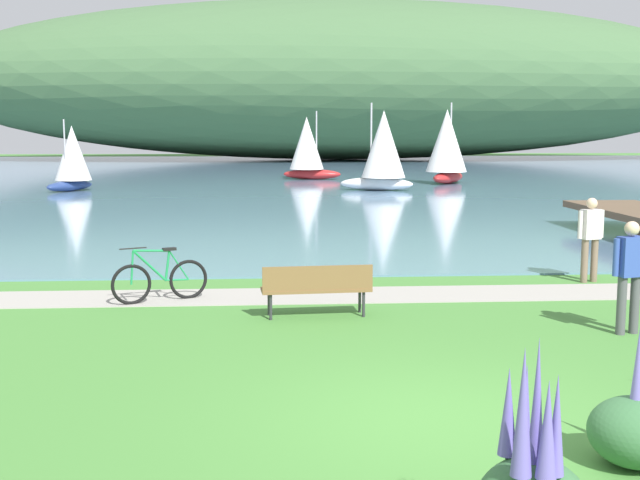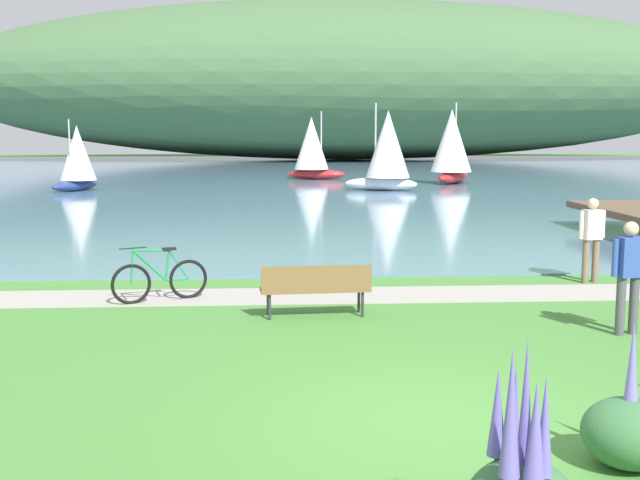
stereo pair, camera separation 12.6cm
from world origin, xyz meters
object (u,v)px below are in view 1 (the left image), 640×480
object	(u,v)px
sailboat_far_off	(307,147)
person_on_the_grass	(630,270)
bicycle_leaning_near_bench	(160,280)
person_at_shoreline	(591,234)
sailboat_nearest_to_shore	(383,149)
park_bench_near_camera	(317,286)
sailboat_mid_bay	(72,157)
sailboat_toward_hillside	(447,146)

from	to	relation	value
sailboat_far_off	person_on_the_grass	bearing A→B (deg)	-85.87
bicycle_leaning_near_bench	person_at_shoreline	bearing A→B (deg)	8.93
sailboat_nearest_to_shore	sailboat_far_off	bearing A→B (deg)	108.73
park_bench_near_camera	sailboat_mid_bay	distance (m)	30.25
sailboat_far_off	sailboat_mid_bay	bearing A→B (deg)	-144.05
park_bench_near_camera	person_at_shoreline	distance (m)	6.32
person_on_the_grass	sailboat_toward_hillside	distance (m)	34.33
sailboat_nearest_to_shore	person_on_the_grass	bearing A→B (deg)	-90.99
person_at_shoreline	park_bench_near_camera	bearing A→B (deg)	-154.50
park_bench_near_camera	person_at_shoreline	bearing A→B (deg)	25.50
sailboat_toward_hillside	bicycle_leaning_near_bench	bearing A→B (deg)	-111.42
sailboat_toward_hillside	sailboat_nearest_to_shore	bearing A→B (deg)	-131.49
bicycle_leaning_near_bench	sailboat_mid_bay	distance (m)	28.09
park_bench_near_camera	sailboat_far_off	size ratio (longest dim) A/B	0.43
park_bench_near_camera	sailboat_far_off	bearing A→B (deg)	87.22
park_bench_near_camera	sailboat_toward_hillside	bearing A→B (deg)	73.72
park_bench_near_camera	sailboat_toward_hillside	xyz separation A→B (m)	(9.51, 32.55, 1.68)
sailboat_nearest_to_shore	sailboat_mid_bay	world-z (taller)	sailboat_nearest_to_shore
park_bench_near_camera	person_at_shoreline	size ratio (longest dim) A/B	1.07
person_at_shoreline	sailboat_far_off	xyz separation A→B (m)	(-3.88, 34.54, 1.04)
person_on_the_grass	sailboat_nearest_to_shore	bearing A→B (deg)	89.01
sailboat_mid_bay	sailboat_toward_hillside	size ratio (longest dim) A/B	0.78
park_bench_near_camera	bicycle_leaning_near_bench	bearing A→B (deg)	152.88
sailboat_mid_bay	bicycle_leaning_near_bench	bearing A→B (deg)	-73.97
sailboat_toward_hillside	sailboat_mid_bay	bearing A→B (deg)	-168.15
person_at_shoreline	sailboat_far_off	size ratio (longest dim) A/B	0.41
person_at_shoreline	sailboat_nearest_to_shore	size ratio (longest dim) A/B	0.39
person_on_the_grass	sailboat_toward_hillside	xyz separation A→B (m)	(4.91, 33.95, 1.22)
sailboat_far_off	bicycle_leaning_near_bench	bearing A→B (deg)	-97.19
sailboat_toward_hillside	sailboat_far_off	size ratio (longest dim) A/B	1.09
sailboat_nearest_to_shore	sailboat_toward_hillside	xyz separation A→B (m)	(4.41, 4.99, 0.10)
person_at_shoreline	sailboat_nearest_to_shore	xyz separation A→B (m)	(-0.59, 24.85, 1.13)
sailboat_far_off	park_bench_near_camera	bearing A→B (deg)	-92.78
person_at_shoreline	sailboat_far_off	world-z (taller)	sailboat_far_off
sailboat_nearest_to_shore	sailboat_mid_bay	distance (m)	15.59
bicycle_leaning_near_bench	person_at_shoreline	xyz separation A→B (m)	(8.40, 1.32, 0.58)
person_at_shoreline	sailboat_mid_bay	distance (m)	30.32
sailboat_nearest_to_shore	park_bench_near_camera	bearing A→B (deg)	-100.48
sailboat_mid_bay	sailboat_far_off	distance (m)	15.16
sailboat_nearest_to_shore	sailboat_far_off	world-z (taller)	sailboat_nearest_to_shore
park_bench_near_camera	person_on_the_grass	distance (m)	4.83
person_on_the_grass	person_at_shoreline	bearing A→B (deg)	75.18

